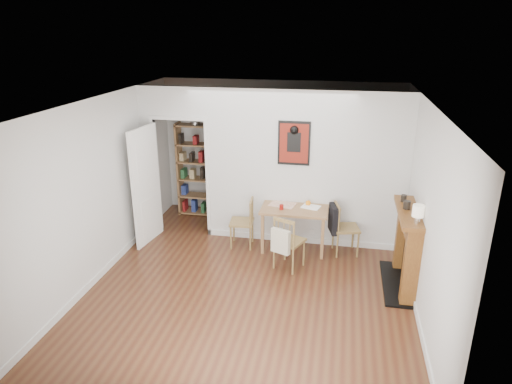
% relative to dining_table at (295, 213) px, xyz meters
% --- Properties ---
extents(ground, '(5.20, 5.20, 0.00)m').
position_rel_dining_table_xyz_m(ground, '(-0.47, -1.10, -0.65)').
color(ground, '#4E2F19').
rests_on(ground, ground).
extents(room_shell, '(5.20, 5.20, 5.20)m').
position_rel_dining_table_xyz_m(room_shell, '(-0.37, 0.24, 0.65)').
color(room_shell, silver).
rests_on(room_shell, ground).
extents(dining_table, '(1.08, 0.69, 0.74)m').
position_rel_dining_table_xyz_m(dining_table, '(0.00, 0.00, 0.00)').
color(dining_table, olive).
rests_on(dining_table, ground).
extents(chair_left, '(0.46, 0.46, 0.84)m').
position_rel_dining_table_xyz_m(chair_left, '(-0.88, -0.07, -0.23)').
color(chair_left, olive).
rests_on(chair_left, ground).
extents(chair_right, '(0.57, 0.52, 0.87)m').
position_rel_dining_table_xyz_m(chair_right, '(0.82, -0.00, -0.20)').
color(chair_right, olive).
rests_on(chair_right, ground).
extents(chair_front, '(0.57, 0.60, 0.87)m').
position_rel_dining_table_xyz_m(chair_front, '(-0.01, -0.66, -0.21)').
color(chair_front, olive).
rests_on(chair_front, ground).
extents(bookshelf, '(0.77, 0.31, 1.82)m').
position_rel_dining_table_xyz_m(bookshelf, '(-2.02, 1.14, 0.25)').
color(bookshelf, olive).
rests_on(bookshelf, ground).
extents(fireplace, '(0.45, 1.25, 1.16)m').
position_rel_dining_table_xyz_m(fireplace, '(1.69, -0.85, -0.03)').
color(fireplace, brown).
rests_on(fireplace, ground).
extents(red_glass, '(0.07, 0.07, 0.08)m').
position_rel_dining_table_xyz_m(red_glass, '(-0.20, -0.12, 0.13)').
color(red_glass, maroon).
rests_on(red_glass, dining_table).
extents(orange_fruit, '(0.09, 0.09, 0.09)m').
position_rel_dining_table_xyz_m(orange_fruit, '(0.20, 0.13, 0.13)').
color(orange_fruit, orange).
rests_on(orange_fruit, dining_table).
extents(placemat, '(0.47, 0.39, 0.00)m').
position_rel_dining_table_xyz_m(placemat, '(-0.21, 0.10, 0.09)').
color(placemat, beige).
rests_on(placemat, dining_table).
extents(notebook, '(0.34, 0.28, 0.01)m').
position_rel_dining_table_xyz_m(notebook, '(0.26, 0.06, 0.10)').
color(notebook, white).
rests_on(notebook, dining_table).
extents(mantel_lamp, '(0.15, 0.15, 0.24)m').
position_rel_dining_table_xyz_m(mantel_lamp, '(1.69, -1.26, 0.66)').
color(mantel_lamp, silver).
rests_on(mantel_lamp, fireplace).
extents(ceramic_jar_a, '(0.10, 0.10, 0.12)m').
position_rel_dining_table_xyz_m(ceramic_jar_a, '(1.62, -0.80, 0.57)').
color(ceramic_jar_a, black).
rests_on(ceramic_jar_a, fireplace).
extents(ceramic_jar_b, '(0.08, 0.08, 0.10)m').
position_rel_dining_table_xyz_m(ceramic_jar_b, '(1.60, -0.52, 0.56)').
color(ceramic_jar_b, black).
rests_on(ceramic_jar_b, fireplace).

